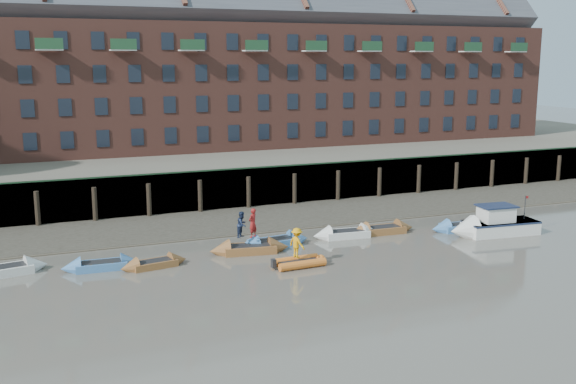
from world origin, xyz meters
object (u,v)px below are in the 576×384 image
rowboat_2 (154,264)px  rowboat_3 (250,249)px  rowboat_4 (274,243)px  rowboat_0 (3,271)px  rowboat_7 (463,227)px  person_rower_b (242,224)px  rowboat_1 (101,265)px  motor_launch (487,226)px  rib_tender (301,262)px  rowboat_6 (382,230)px  rowboat_5 (346,234)px  person_rower_a (253,223)px  person_rib_crew (297,243)px

rowboat_2 → rowboat_3: size_ratio=0.81×
rowboat_4 → rowboat_0: bearing=172.4°
rowboat_7 → person_rower_b: person_rower_b is taller
rowboat_1 → rowboat_7: size_ratio=0.91×
rowboat_1 → person_rower_b: 8.75m
rowboat_2 → rowboat_4: (8.03, 1.52, 0.05)m
rowboat_0 → rowboat_2: bearing=-23.0°
rowboat_7 → person_rower_b: size_ratio=3.00×
rowboat_1 → rowboat_2: size_ratio=1.09×
rowboat_1 → rowboat_7: (24.75, -0.39, 0.02)m
motor_launch → person_rower_b: 17.08m
rowboat_7 → rib_tender: rowboat_7 is taller
rowboat_0 → rowboat_6: (24.34, 0.10, -0.01)m
motor_launch → rowboat_6: bearing=-20.8°
rowboat_4 → rowboat_5: rowboat_4 is taller
rowboat_2 → motor_launch: bearing=-13.2°
rowboat_0 → motor_launch: size_ratio=0.78×
rowboat_3 → motor_launch: motor_launch is taller
rowboat_4 → rib_tender: 4.44m
rowboat_7 → person_rower_a: bearing=-175.9°
rib_tender → rowboat_6: bearing=27.2°
rowboat_5 → person_rib_crew: bearing=-135.3°
rowboat_2 → rowboat_4: bearing=0.7°
rowboat_4 → rowboat_6: (8.16, 0.33, -0.01)m
rowboat_5 → person_rib_crew: (-5.58, -4.66, 1.16)m
rowboat_0 → person_rower_b: 13.97m
rowboat_5 → rowboat_6: bearing=5.1°
rowboat_5 → person_rower_b: (-7.67, -0.83, 1.56)m
rib_tender → motor_launch: motor_launch is taller
rowboat_3 → rib_tender: 4.13m
rowboat_5 → person_rib_crew: person_rib_crew is taller
person_rib_crew → rowboat_7: bearing=-97.9°
rowboat_1 → person_rower_b: person_rower_b is taller
rowboat_2 → person_rower_b: (5.71, 0.99, 1.60)m
rowboat_4 → motor_launch: 14.84m
rowboat_1 → rowboat_5: 16.31m
rowboat_3 → rowboat_7: rowboat_3 is taller
person_rib_crew → person_rower_b: bearing=7.9°
rowboat_6 → rowboat_7: rowboat_7 is taller
rowboat_1 → rowboat_5: (16.28, 1.04, 0.01)m
rib_tender → person_rower_b: bearing=117.4°
rowboat_2 → person_rower_a: bearing=-2.7°
rib_tender → motor_launch: (14.57, 1.65, 0.43)m
rowboat_1 → rowboat_5: size_ratio=0.94×
rowboat_1 → person_rib_crew: size_ratio=2.56×
rowboat_2 → person_rower_a: 6.62m
rowboat_6 → rib_tender: (-8.16, -4.77, -0.01)m
rowboat_1 → rowboat_4: rowboat_4 is taller
rowboat_6 → rowboat_1: bearing=-174.8°
rowboat_7 → rib_tender: bearing=-160.8°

